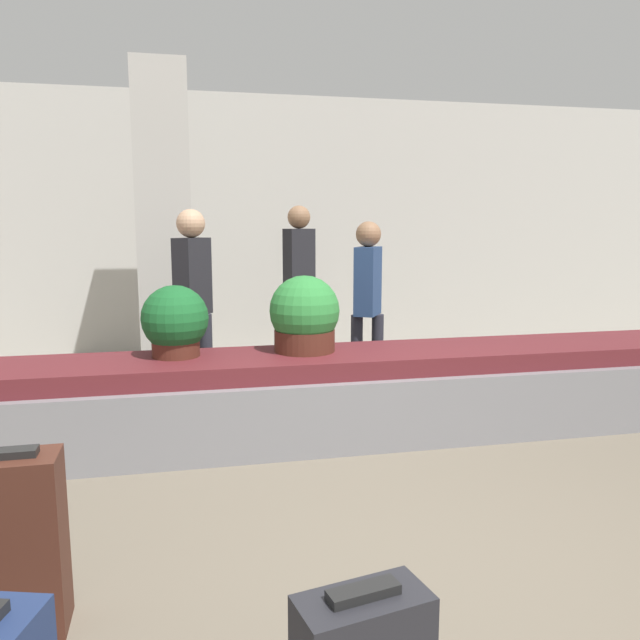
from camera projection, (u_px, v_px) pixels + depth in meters
ground_plane at (397, 556)px, 3.06m from camera, size 18.00×18.00×0.00m
back_wall at (260, 224)px, 7.98m from camera, size 18.00×0.06×3.20m
carousel at (320, 397)px, 4.72m from camera, size 7.53×0.91×0.65m
pillar at (164, 224)px, 6.41m from camera, size 0.54×0.54×3.20m
suitcase_3 at (19, 544)px, 2.45m from camera, size 0.34×0.23×0.76m
potted_plant_0 at (304, 316)px, 4.70m from camera, size 0.53×0.53×0.58m
potted_plant_1 at (175, 322)px, 4.51m from camera, size 0.48×0.48×0.52m
traveler_0 at (193, 290)px, 5.35m from camera, size 0.34×0.36×1.73m
traveler_1 at (368, 295)px, 5.68m from camera, size 0.32×0.37×1.63m
traveler_2 at (299, 270)px, 6.92m from camera, size 0.37×0.30×1.80m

